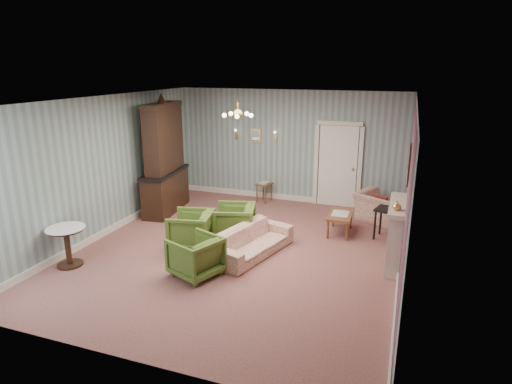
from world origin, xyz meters
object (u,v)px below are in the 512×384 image
at_px(pedestal_table, 68,247).
at_px(coffee_table, 340,223).
at_px(sofa_chintz, 252,236).
at_px(dresser, 164,155).
at_px(wingback_chair, 382,203).
at_px(fireplace, 396,234).
at_px(olive_chair_c, 234,221).
at_px(olive_chair_b, 191,228).
at_px(olive_chair_a, 196,254).
at_px(side_table_black, 386,224).

bearing_deg(pedestal_table, coffee_table, 36.32).
xyz_separation_m(sofa_chintz, dresser, (-2.87, 1.69, 1.04)).
bearing_deg(wingback_chair, fireplace, 128.29).
bearing_deg(sofa_chintz, olive_chair_c, 61.76).
xyz_separation_m(olive_chair_b, coffee_table, (2.65, 1.73, -0.18)).
bearing_deg(olive_chair_a, coffee_table, 165.45).
height_order(olive_chair_c, coffee_table, olive_chair_c).
bearing_deg(fireplace, olive_chair_a, -153.14).
xyz_separation_m(olive_chair_a, coffee_table, (2.02, 2.76, -0.16)).
bearing_deg(dresser, olive_chair_b, -54.34).
bearing_deg(side_table_black, olive_chair_c, -160.13).
bearing_deg(olive_chair_b, olive_chair_a, 19.59).
bearing_deg(olive_chair_a, sofa_chintz, 172.93).
bearing_deg(wingback_chair, pedestal_table, 68.14).
distance_m(dresser, pedestal_table, 3.41).
distance_m(olive_chair_a, sofa_chintz, 1.29).
height_order(dresser, fireplace, dresser).
xyz_separation_m(olive_chair_b, sofa_chintz, (1.25, 0.10, -0.04)).
bearing_deg(wingback_chair, coffee_table, 81.87).
relative_size(sofa_chintz, pedestal_table, 2.54).
bearing_deg(olive_chair_c, sofa_chintz, 31.07).
distance_m(wingback_chair, side_table_black, 1.06).
xyz_separation_m(wingback_chair, coffee_table, (-0.78, -1.05, -0.23)).
relative_size(olive_chair_b, sofa_chintz, 0.43).
distance_m(sofa_chintz, coffee_table, 2.16).
bearing_deg(dresser, olive_chair_a, -57.99).
xyz_separation_m(olive_chair_a, olive_chair_b, (-0.63, 1.03, 0.02)).
height_order(sofa_chintz, fireplace, fireplace).
relative_size(dresser, side_table_black, 4.22).
xyz_separation_m(olive_chair_c, dresser, (-2.27, 1.11, 1.00)).
distance_m(fireplace, coffee_table, 1.67).
distance_m(olive_chair_b, pedestal_table, 2.25).
bearing_deg(sofa_chintz, wingback_chair, -23.75).
bearing_deg(fireplace, side_table_black, 100.29).
bearing_deg(dresser, side_table_black, -7.20).
bearing_deg(side_table_black, olive_chair_b, -154.20).
distance_m(olive_chair_b, fireplace, 3.86).
height_order(sofa_chintz, dresser, dresser).
bearing_deg(fireplace, sofa_chintz, -169.33).
height_order(olive_chair_a, olive_chair_c, olive_chair_c).
bearing_deg(coffee_table, sofa_chintz, -130.70).
distance_m(olive_chair_a, wingback_chair, 4.73).
height_order(coffee_table, side_table_black, side_table_black).
relative_size(olive_chair_c, coffee_table, 0.93).
height_order(wingback_chair, dresser, dresser).
xyz_separation_m(olive_chair_a, fireplace, (3.18, 1.61, 0.19)).
xyz_separation_m(fireplace, pedestal_table, (-5.51, -2.05, -0.21)).
bearing_deg(olive_chair_c, pedestal_table, -62.92).
distance_m(olive_chair_b, olive_chair_c, 0.93).
height_order(olive_chair_b, dresser, dresser).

